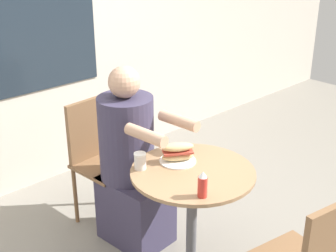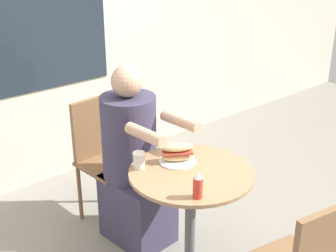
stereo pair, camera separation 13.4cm
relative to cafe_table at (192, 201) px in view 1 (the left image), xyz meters
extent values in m
cube|color=beige|center=(0.00, 1.66, 0.88)|extent=(8.00, 0.08, 2.80)
cylinder|color=#997551|center=(0.00, 0.00, 0.18)|extent=(0.68, 0.68, 0.02)
cylinder|color=#515156|center=(0.00, 0.00, -0.16)|extent=(0.06, 0.06, 0.67)
cube|color=brown|center=(-0.01, 0.78, -0.08)|extent=(0.41, 0.41, 0.02)
cube|color=brown|center=(-0.03, 0.96, 0.14)|extent=(0.35, 0.06, 0.42)
cylinder|color=brown|center=(0.17, 0.63, -0.31)|extent=(0.03, 0.03, 0.43)
cylinder|color=brown|center=(-0.16, 0.60, -0.31)|extent=(0.03, 0.03, 0.43)
cylinder|color=brown|center=(0.14, 0.96, -0.31)|extent=(0.03, 0.03, 0.43)
cylinder|color=brown|center=(-0.19, 0.93, -0.31)|extent=(0.03, 0.03, 0.43)
cube|color=#38334C|center=(-0.01, 0.50, -0.30)|extent=(0.36, 0.46, 0.45)
cylinder|color=#38334C|center=(-0.01, 0.56, 0.20)|extent=(0.34, 0.34, 0.54)
sphere|color=tan|center=(-0.01, 0.56, 0.56)|extent=(0.19, 0.19, 0.19)
cylinder|color=tan|center=(0.15, 0.27, 0.36)|extent=(0.09, 0.28, 0.07)
cylinder|color=tan|center=(-0.12, 0.24, 0.36)|extent=(0.09, 0.28, 0.07)
cube|color=brown|center=(0.02, -0.81, 0.14)|extent=(0.35, 0.09, 0.42)
cylinder|color=white|center=(0.01, 0.13, 0.20)|extent=(0.21, 0.21, 0.01)
ellipsoid|color=#DBB77A|center=(0.01, 0.13, 0.22)|extent=(0.19, 0.16, 0.05)
cube|color=#B74233|center=(0.01, 0.13, 0.25)|extent=(0.18, 0.15, 0.01)
ellipsoid|color=#DBB77A|center=(0.01, 0.13, 0.28)|extent=(0.19, 0.16, 0.05)
cylinder|color=silver|center=(-0.19, 0.21, 0.23)|extent=(0.06, 0.06, 0.08)
cylinder|color=white|center=(-0.19, 0.21, 0.28)|extent=(0.07, 0.07, 0.01)
cylinder|color=red|center=(-0.16, -0.22, 0.25)|extent=(0.05, 0.05, 0.11)
cone|color=white|center=(-0.16, -0.22, 0.32)|extent=(0.04, 0.04, 0.03)
camera|label=1|loc=(-1.62, -1.54, 1.41)|focal=50.00mm
camera|label=2|loc=(-1.52, -1.63, 1.41)|focal=50.00mm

